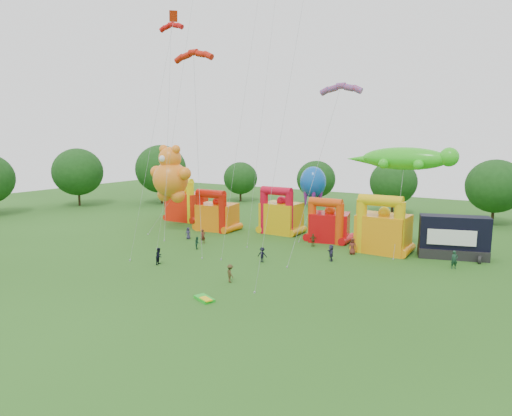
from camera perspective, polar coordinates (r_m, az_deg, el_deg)
The scene contains 24 objects.
ground at distance 42.38m, azimuth -14.70°, elevation -10.20°, with size 160.00×160.00×0.00m, color #255417.
tree_ring at distance 42.03m, azimuth -15.53°, elevation -1.56°, with size 120.64×122.71×12.07m.
bouncy_castle_0 at distance 75.83m, azimuth -8.82°, elevation 0.47°, with size 5.74×4.66×7.14m.
bouncy_castle_1 at distance 67.46m, azimuth -5.00°, elevation -0.81°, with size 5.97×5.11×6.14m.
bouncy_castle_2 at distance 65.10m, azimuth 3.08°, elevation -0.92°, with size 5.28×4.28×6.80m.
bouncy_castle_3 at distance 60.77m, azimuth 9.09°, elevation -2.05°, with size 5.76×5.05×5.89m.
bouncy_castle_4 at distance 56.32m, azimuth 15.56°, elevation -2.70°, with size 5.86×4.77×7.04m.
stage_trailer at distance 56.58m, azimuth 23.46°, elevation -3.40°, with size 7.89×4.76×4.86m.
teddy_bear_kite at distance 66.17m, azimuth -10.83°, elevation 3.25°, with size 7.09×5.86×12.65m.
gecko_kite at distance 56.32m, azimuth 17.88°, elevation 4.31°, with size 13.10×7.10×12.59m.
octopus_kite at distance 64.51m, azimuth 6.81°, elevation 1.23°, with size 3.71×8.75×9.60m.
parafoil_kites at distance 58.03m, azimuth -6.25°, elevation 8.19°, with size 30.54×11.84×30.16m.
diamond_kites at distance 52.21m, azimuth -3.77°, elevation 12.25°, with size 21.15×20.39×43.22m.
folded_kite_bundle at distance 39.43m, azimuth -6.45°, elevation -11.20°, with size 2.23×1.70×0.31m.
spectator_0 at distance 62.19m, azimuth -8.48°, elevation -3.14°, with size 0.78×0.51×1.59m, color #2E2A47.
spectator_1 at distance 59.38m, azimuth -6.65°, elevation -3.55°, with size 0.67×0.44×1.85m, color #501F17.
spectator_2 at distance 56.63m, azimuth -7.34°, elevation -4.34°, with size 0.74×0.58×1.53m, color #183D28.
spectator_3 at distance 50.29m, azimuth 0.79°, elevation -5.87°, with size 1.09×0.62×1.68m, color black.
spectator_4 at distance 57.78m, azimuth 7.15°, elevation -4.01°, with size 0.97×0.40×1.66m, color #3B3717.
spectator_5 at distance 51.49m, azimuth 9.37°, elevation -5.55°, with size 1.70×0.54×1.83m, color #2E2B48.
spectator_6 at distance 54.74m, azimuth 11.97°, elevation -4.70°, with size 0.95×0.62×1.95m, color maroon.
spectator_7 at distance 52.11m, azimuth 23.55°, elevation -5.96°, with size 0.70×0.46×1.93m, color #173A27.
spectator_8 at distance 50.57m, azimuth -12.02°, elevation -5.90°, with size 0.89×0.69×1.83m, color black.
spectator_9 at distance 43.60m, azimuth -3.25°, elevation -8.16°, with size 1.13×0.65×1.75m, color #403319.
Camera 1 is at (29.32, -27.40, 13.63)m, focal length 32.00 mm.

